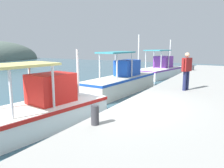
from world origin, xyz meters
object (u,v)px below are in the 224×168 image
at_px(fishing_boat_second, 39,110).
at_px(mooring_bollard_fourth, 193,68).
at_px(mooring_bollard_third, 95,115).
at_px(fisherman_standing, 187,69).
at_px(fishing_boat_third, 122,81).
at_px(fishing_boat_fourth, 160,70).

relative_size(fishing_boat_second, mooring_bollard_fourth, 13.69).
distance_m(fishing_boat_second, mooring_bollard_third, 2.87).
bearing_deg(fishing_boat_second, fisherman_standing, -37.06).
height_order(fishing_boat_second, mooring_bollard_third, fishing_boat_second).
bearing_deg(fishing_boat_third, fisherman_standing, -110.66).
relative_size(fishing_boat_third, fishing_boat_fourth, 1.09).
distance_m(fisherman_standing, mooring_bollard_third, 5.98).
relative_size(fishing_boat_second, fisherman_standing, 3.23).
relative_size(mooring_bollard_third, mooring_bollard_fourth, 1.27).
bearing_deg(fisherman_standing, fishing_boat_third, 69.34).
relative_size(fishing_boat_third, fisherman_standing, 3.63).
bearing_deg(fisherman_standing, mooring_bollard_third, 168.80).
bearing_deg(fisherman_standing, fishing_boat_fourth, 23.45).
height_order(fishing_boat_second, fisherman_standing, fishing_boat_second).
height_order(fishing_boat_second, mooring_bollard_fourth, fishing_boat_second).
xyz_separation_m(fishing_boat_third, fisherman_standing, (-1.53, -4.05, 1.08)).
relative_size(fisherman_standing, mooring_bollard_fourth, 4.24).
xyz_separation_m(fishing_boat_second, mooring_bollard_fourth, (14.05, -2.76, 0.38)).
height_order(fishing_boat_third, fishing_boat_fourth, fishing_boat_third).
height_order(fishing_boat_third, mooring_bollard_fourth, fishing_boat_third).
bearing_deg(fishing_boat_second, mooring_bollard_fourth, -11.12).
bearing_deg(fishing_boat_fourth, mooring_bollard_fourth, -99.49).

